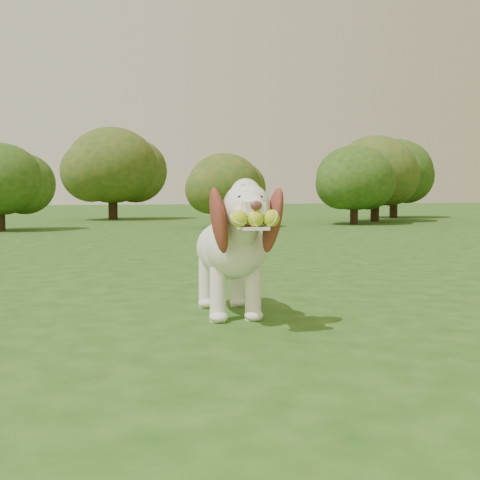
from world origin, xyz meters
name	(u,v)px	position (x,y,z in m)	size (l,w,h in m)	color
ground	(279,323)	(0.00, 0.00, 0.00)	(80.00, 80.00, 0.00)	#1D4313
dog	(231,244)	(-0.17, 0.25, 0.38)	(0.47, 1.11, 0.72)	white
shrub_f	(375,171)	(7.04, 9.94, 1.23)	(2.02, 2.02, 2.09)	#382314
shrub_c	(224,184)	(2.65, 8.54, 0.87)	(1.42, 1.42, 1.47)	#382314
shrub_h	(394,172)	(8.94, 11.90, 1.32)	(2.17, 2.17, 2.25)	#382314
shrub_i	(112,165)	(1.20, 13.39, 1.43)	(2.35, 2.35, 2.43)	#382314
shrub_d	(354,178)	(5.82, 8.89, 1.03)	(1.69, 1.69, 1.75)	#382314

